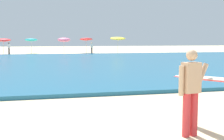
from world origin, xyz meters
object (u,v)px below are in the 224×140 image
beach_umbrella_3 (31,40)px  beachgoer_near_row_left (92,48)px  beachgoer_near_row_mid (9,48)px  beach_umbrella_4 (64,40)px  beach_umbrella_5 (86,39)px  surfer_with_board (200,85)px  beach_umbrella_6 (118,38)px  beach_umbrella_2 (3,40)px

beach_umbrella_3 → beachgoer_near_row_left: beach_umbrella_3 is taller
beach_umbrella_3 → beachgoer_near_row_mid: size_ratio=1.32×
beach_umbrella_4 → beach_umbrella_5: (3.28, 1.40, 0.09)m
beach_umbrella_4 → beach_umbrella_3: bearing=164.2°
surfer_with_board → beachgoer_near_row_mid: bearing=101.8°
beach_umbrella_5 → beachgoer_near_row_mid: 10.67m
beach_umbrella_5 → surfer_with_board: bearing=-94.8°
beach_umbrella_3 → beachgoer_near_row_mid: (-2.70, -2.21, -1.03)m
surfer_with_board → beach_umbrella_4: 35.52m
beach_umbrella_6 → beach_umbrella_4: bearing=174.3°
surfer_with_board → beachgoer_near_row_left: surfer_with_board is taller
surfer_with_board → beach_umbrella_2: size_ratio=1.21×
beach_umbrella_4 → beachgoer_near_row_left: 4.10m
surfer_with_board → beach_umbrella_6: bearing=78.2°
beach_umbrella_5 → beach_umbrella_3: bearing=-178.7°
beach_umbrella_5 → beachgoer_near_row_left: (0.28, -3.16, -1.13)m
beach_umbrella_4 → beach_umbrella_5: size_ratio=1.00×
beach_umbrella_5 → beach_umbrella_6: beach_umbrella_6 is taller
beach_umbrella_2 → beachgoer_near_row_left: 11.66m
beachgoer_near_row_left → beach_umbrella_5: bearing=95.1°
beach_umbrella_2 → beach_umbrella_6: bearing=-3.7°
beach_umbrella_6 → beachgoer_near_row_left: beach_umbrella_6 is taller
surfer_with_board → beach_umbrella_5: bearing=85.2°
beach_umbrella_5 → beachgoer_near_row_mid: beach_umbrella_5 is taller
beach_umbrella_4 → beach_umbrella_5: bearing=23.2°
beach_umbrella_6 → beachgoer_near_row_mid: 14.56m
beach_umbrella_4 → beachgoer_near_row_mid: (-7.07, -0.97, -1.04)m
surfer_with_board → beachgoer_near_row_left: 33.92m
beach_umbrella_4 → beachgoer_near_row_mid: size_ratio=1.41×
beach_umbrella_6 → beachgoer_near_row_mid: bearing=-179.1°
beach_umbrella_2 → beach_umbrella_6: size_ratio=0.89×
beach_umbrella_5 → beach_umbrella_4: bearing=-156.8°
beach_umbrella_4 → beach_umbrella_6: 7.47m
beachgoer_near_row_left → beach_umbrella_4: bearing=153.7°
beachgoer_near_row_left → beachgoer_near_row_mid: 10.66m
beach_umbrella_4 → surfer_with_board: bearing=-89.7°
beach_umbrella_3 → beachgoer_near_row_mid: bearing=-140.7°
surfer_with_board → beachgoer_near_row_mid: surfer_with_board is taller
beach_umbrella_2 → beachgoer_near_row_mid: (0.81, -1.22, -1.01)m
surfer_with_board → beachgoer_near_row_left: bearing=84.2°
beach_umbrella_2 → beachgoer_near_row_mid: beach_umbrella_2 is taller
beach_umbrella_5 → beach_umbrella_6: 4.68m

